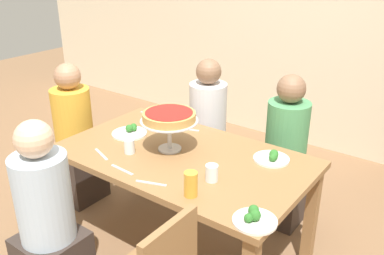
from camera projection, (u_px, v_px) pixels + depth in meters
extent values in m
plane|color=#846042|center=(184.00, 249.00, 2.92)|extent=(12.00, 12.00, 0.00)
cube|color=beige|center=(323.00, 9.00, 3.99)|extent=(8.00, 0.12, 2.80)
cube|color=olive|center=(183.00, 157.00, 2.63)|extent=(1.57, 0.93, 0.04)
cube|color=olive|center=(64.00, 198.00, 2.88)|extent=(0.07, 0.07, 0.70)
cube|color=olive|center=(144.00, 155.00, 3.47)|extent=(0.07, 0.07, 0.70)
cube|color=olive|center=(311.00, 216.00, 2.68)|extent=(0.07, 0.07, 0.70)
cube|color=#382D28|center=(79.00, 173.00, 3.45)|extent=(0.34, 0.34, 0.45)
cylinder|color=gold|center=(73.00, 120.00, 3.26)|extent=(0.30, 0.30, 0.50)
sphere|color=#A87A5B|center=(67.00, 76.00, 3.13)|extent=(0.20, 0.20, 0.20)
cylinder|color=silver|center=(44.00, 198.00, 2.24)|extent=(0.30, 0.30, 0.50)
sphere|color=beige|center=(34.00, 139.00, 2.10)|extent=(0.20, 0.20, 0.20)
cube|color=#382D28|center=(207.00, 165.00, 3.57)|extent=(0.34, 0.34, 0.45)
cylinder|color=silver|center=(208.00, 114.00, 3.38)|extent=(0.30, 0.30, 0.50)
sphere|color=#846047|center=(209.00, 72.00, 3.25)|extent=(0.20, 0.20, 0.20)
cube|color=#382D28|center=(281.00, 192.00, 3.18)|extent=(0.34, 0.34, 0.45)
cylinder|color=#4C935B|center=(287.00, 135.00, 2.99)|extent=(0.30, 0.30, 0.50)
sphere|color=#846047|center=(291.00, 89.00, 2.85)|extent=(0.20, 0.20, 0.20)
cylinder|color=silver|center=(170.00, 149.00, 2.69)|extent=(0.15, 0.15, 0.01)
cylinder|color=silver|center=(169.00, 135.00, 2.65)|extent=(0.03, 0.03, 0.18)
cylinder|color=silver|center=(169.00, 121.00, 2.61)|extent=(0.36, 0.36, 0.01)
cylinder|color=tan|center=(169.00, 117.00, 2.60)|extent=(0.33, 0.33, 0.05)
cylinder|color=maroon|center=(169.00, 112.00, 2.59)|extent=(0.30, 0.30, 0.00)
cylinder|color=white|center=(129.00, 133.00, 2.91)|extent=(0.24, 0.24, 0.01)
sphere|color=#2D7028|center=(129.00, 128.00, 2.90)|extent=(0.05, 0.05, 0.05)
sphere|color=#2D7028|center=(134.00, 127.00, 2.94)|extent=(0.05, 0.05, 0.05)
sphere|color=#2D7028|center=(134.00, 128.00, 2.92)|extent=(0.04, 0.04, 0.04)
cylinder|color=white|center=(271.00, 159.00, 2.56)|extent=(0.22, 0.22, 0.01)
sphere|color=#2D7028|center=(274.00, 156.00, 2.52)|extent=(0.05, 0.05, 0.05)
sphere|color=#2D7028|center=(273.00, 158.00, 2.50)|extent=(0.04, 0.04, 0.04)
sphere|color=#2D7028|center=(274.00, 154.00, 2.54)|extent=(0.06, 0.06, 0.06)
cylinder|color=white|center=(255.00, 221.00, 1.97)|extent=(0.21, 0.21, 0.01)
sphere|color=#2D7028|center=(254.00, 216.00, 1.96)|extent=(0.05, 0.05, 0.05)
sphere|color=#2D7028|center=(249.00, 218.00, 1.95)|extent=(0.04, 0.04, 0.04)
sphere|color=#2D7028|center=(254.00, 210.00, 2.00)|extent=(0.05, 0.05, 0.05)
sphere|color=#2D7028|center=(255.00, 215.00, 1.96)|extent=(0.06, 0.06, 0.06)
cylinder|color=gold|center=(191.00, 184.00, 2.17)|extent=(0.07, 0.07, 0.14)
cylinder|color=white|center=(129.00, 146.00, 2.63)|extent=(0.07, 0.07, 0.09)
cylinder|color=white|center=(212.00, 173.00, 2.31)|extent=(0.07, 0.07, 0.10)
cube|color=silver|center=(122.00, 170.00, 2.44)|extent=(0.18, 0.03, 0.00)
cube|color=silver|center=(151.00, 183.00, 2.30)|extent=(0.18, 0.08, 0.00)
cube|color=silver|center=(101.00, 154.00, 2.62)|extent=(0.17, 0.08, 0.00)
cube|color=silver|center=(148.00, 115.00, 3.25)|extent=(0.18, 0.04, 0.00)
cube|color=silver|center=(187.00, 129.00, 2.98)|extent=(0.17, 0.08, 0.00)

